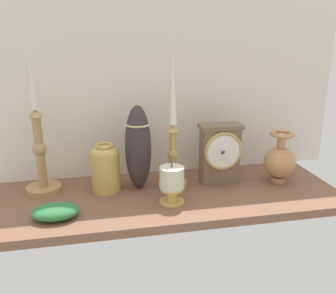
% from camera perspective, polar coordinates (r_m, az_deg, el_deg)
% --- Properties ---
extents(ground_plane, '(1.00, 0.36, 0.02)m').
position_cam_1_polar(ground_plane, '(1.05, -0.09, -7.94)').
color(ground_plane, brown).
extents(back_wall, '(1.20, 0.02, 0.65)m').
position_cam_1_polar(back_wall, '(1.13, -1.97, 11.75)').
color(back_wall, silver).
rests_on(back_wall, ground_plane).
extents(mantel_clock, '(0.13, 0.08, 0.18)m').
position_cam_1_polar(mantel_clock, '(1.10, 8.29, -0.93)').
color(mantel_clock, brown).
rests_on(mantel_clock, ground_plane).
extents(candlestick_tall_left, '(0.10, 0.10, 0.44)m').
position_cam_1_polar(candlestick_tall_left, '(1.07, -19.77, -0.69)').
color(candlestick_tall_left, '#AD854F').
rests_on(candlestick_tall_left, ground_plane).
extents(candlestick_tall_center, '(0.08, 0.08, 0.41)m').
position_cam_1_polar(candlestick_tall_center, '(1.04, 0.78, 0.31)').
color(candlestick_tall_center, tan).
rests_on(candlestick_tall_center, ground_plane).
extents(brass_vase_bulbous, '(0.10, 0.10, 0.16)m').
position_cam_1_polar(brass_vase_bulbous, '(1.15, 17.39, -2.02)').
color(brass_vase_bulbous, tan).
rests_on(brass_vase_bulbous, ground_plane).
extents(brass_vase_jar, '(0.08, 0.08, 0.14)m').
position_cam_1_polar(brass_vase_jar, '(1.05, -9.94, -3.08)').
color(brass_vase_jar, tan).
rests_on(brass_vase_jar, ground_plane).
extents(pillar_candle_front, '(0.07, 0.07, 0.11)m').
position_cam_1_polar(pillar_candle_front, '(0.97, 0.63, -5.65)').
color(pillar_candle_front, '#D8B154').
rests_on(pillar_candle_front, ground_plane).
extents(tall_ceramic_vase, '(0.08, 0.08, 0.25)m').
position_cam_1_polar(tall_ceramic_vase, '(1.04, -4.79, -0.07)').
color(tall_ceramic_vase, '#362B2F').
rests_on(tall_ceramic_vase, ground_plane).
extents(ivy_sprig, '(0.12, 0.08, 0.04)m').
position_cam_1_polar(ivy_sprig, '(0.95, -17.51, -9.77)').
color(ivy_sprig, '#2E763C').
rests_on(ivy_sprig, ground_plane).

